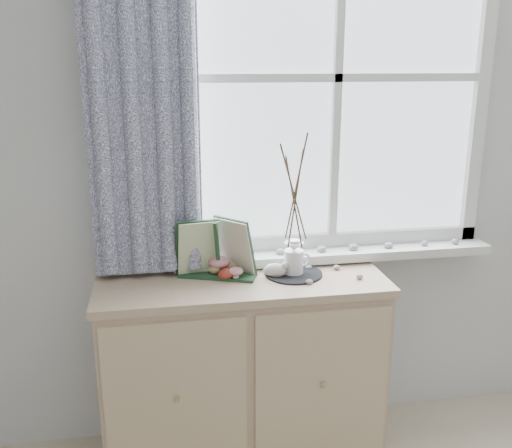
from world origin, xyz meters
name	(u,v)px	position (x,y,z in m)	size (l,w,h in m)	color
sideboard	(243,371)	(-0.15, 1.75, 0.43)	(1.20, 0.45, 0.85)	tan
botanical_book	(218,250)	(-0.25, 1.77, 0.98)	(0.37, 0.13, 0.26)	#1D3D24
toadstool_cluster	(223,265)	(-0.22, 1.80, 0.90)	(0.14, 0.15, 0.08)	beige
wooden_eggs	(219,268)	(-0.24, 1.83, 0.88)	(0.17, 0.18, 0.07)	#A6835C
songbird_figurine	(275,269)	(-0.01, 1.76, 0.88)	(0.13, 0.06, 0.07)	silver
crocheted_doily	(293,274)	(0.07, 1.77, 0.85)	(0.24, 0.24, 0.01)	black
twig_pitcher	(295,193)	(0.07, 1.77, 1.20)	(0.27, 0.27, 0.62)	white
sideboard_pebbles	(318,272)	(0.18, 1.76, 0.86)	(0.33, 0.23, 0.02)	#9B9B9E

